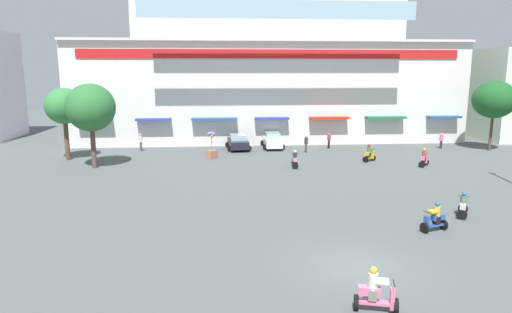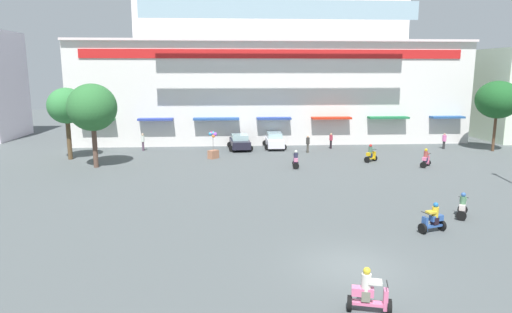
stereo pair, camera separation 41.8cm
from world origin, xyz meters
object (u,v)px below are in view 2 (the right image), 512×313
scooter_rider_4 (371,154)px  balloon_vendor_cart (213,149)px  plaza_tree_2 (66,106)px  scooter_rider_3 (369,294)px  pedestrian_0 (143,141)px  scooter_rider_0 (433,220)px  pedestrian_1 (308,143)px  pedestrian_2 (331,140)px  plaza_tree_1 (498,100)px  scooter_rider_2 (462,207)px  scooter_rider_6 (426,159)px  pedestrian_3 (444,140)px  parked_car_0 (240,142)px  plaza_tree_0 (92,108)px  parked_car_1 (274,140)px

scooter_rider_4 → balloon_vendor_cart: bearing=169.8°
plaza_tree_2 → scooter_rider_3: 33.31m
scooter_rider_3 → balloon_vendor_cart: 27.46m
scooter_rider_4 → pedestrian_0: size_ratio=0.91×
scooter_rider_0 → pedestrian_1: (-2.26, 21.89, 0.33)m
scooter_rider_0 → pedestrian_2: size_ratio=0.96×
plaza_tree_1 → pedestrian_1: plaza_tree_1 is taller
scooter_rider_4 → pedestrian_0: bearing=161.4°
scooter_rider_2 → scooter_rider_6: size_ratio=0.92×
plaza_tree_2 → scooter_rider_0: plaza_tree_2 is taller
plaza_tree_1 → pedestrian_3: 6.14m
parked_car_0 → scooter_rider_3: (3.23, -31.40, -0.11)m
parked_car_0 → scooter_rider_4: bearing=-32.2°
plaza_tree_2 → scooter_rider_3: bearing=-55.8°
scooter_rider_0 → plaza_tree_2: bearing=140.1°
pedestrian_0 → balloon_vendor_cart: 8.38m
scooter_rider_3 → scooter_rider_6: bearing=61.7°
scooter_rider_2 → pedestrian_2: 22.14m
scooter_rider_2 → pedestrian_2: pedestrian_2 is taller
pedestrian_0 → pedestrian_1: bearing=-8.1°
scooter_rider_3 → pedestrian_0: pedestrian_0 is taller
scooter_rider_4 → pedestrian_1: size_ratio=0.94×
plaza_tree_1 → parked_car_0: 25.47m
scooter_rider_3 → pedestrian_3: (17.49, 30.30, 0.24)m
plaza_tree_1 → scooter_rider_4: bearing=-162.3°
plaza_tree_0 → pedestrian_1: bearing=16.1°
plaza_tree_0 → parked_car_1: bearing=28.0°
pedestrian_1 → scooter_rider_2: bearing=-76.2°
parked_car_1 → parked_car_0: bearing=-169.9°
plaza_tree_1 → scooter_rider_0: size_ratio=4.54×
pedestrian_0 → plaza_tree_2: bearing=-145.1°
pedestrian_3 → balloon_vendor_cart: (-23.28, -3.46, -0.03)m
scooter_rider_0 → scooter_rider_4: (2.44, 17.20, 0.03)m
scooter_rider_0 → pedestrian_1: bearing=95.9°
pedestrian_2 → pedestrian_3: 11.47m
scooter_rider_4 → scooter_rider_2: bearing=-89.3°
plaza_tree_1 → pedestrian_2: (-15.67, 2.52, -4.15)m
scooter_rider_0 → pedestrian_1: size_ratio=0.90×
parked_car_1 → scooter_rider_2: (7.81, -22.79, -0.20)m
plaza_tree_1 → parked_car_1: bearing=171.3°
plaza_tree_2 → pedestrian_0: size_ratio=3.67×
scooter_rider_0 → scooter_rider_3: size_ratio=0.96×
scooter_rider_0 → scooter_rider_6: 16.12m
plaza_tree_0 → plaza_tree_1: size_ratio=0.99×
plaza_tree_1 → pedestrian_3: (-4.25, 1.54, -4.15)m
balloon_vendor_cart → plaza_tree_2: bearing=177.8°
plaza_tree_1 → scooter_rider_2: plaza_tree_1 is taller
pedestrian_1 → scooter_rider_0: bearing=-84.1°
scooter_rider_0 → scooter_rider_4: scooter_rider_4 is taller
plaza_tree_2 → pedestrian_2: (24.66, 3.95, -3.86)m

